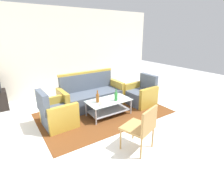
# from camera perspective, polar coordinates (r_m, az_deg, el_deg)

# --- Properties ---
(ground_plane) EXTENTS (14.00, 14.00, 0.00)m
(ground_plane) POSITION_cam_1_polar(r_m,az_deg,el_deg) (4.13, 4.34, -11.07)
(ground_plane) COLOR white
(wall_back) EXTENTS (6.52, 0.12, 2.80)m
(wall_back) POSITION_cam_1_polar(r_m,az_deg,el_deg) (6.31, -13.08, 12.23)
(wall_back) COLOR silver
(wall_back) RESTS_ON ground
(rug) EXTENTS (3.24, 2.00, 0.01)m
(rug) POSITION_cam_1_polar(r_m,az_deg,el_deg) (4.60, -2.49, -7.70)
(rug) COLOR brown
(rug) RESTS_ON ground
(couch) EXTENTS (1.81, 0.76, 0.96)m
(couch) POSITION_cam_1_polar(r_m,az_deg,el_deg) (4.94, -6.77, -2.00)
(couch) COLOR #4C5666
(couch) RESTS_ON rug
(armchair_left) EXTENTS (0.73, 0.79, 0.85)m
(armchair_left) POSITION_cam_1_polar(r_m,az_deg,el_deg) (4.09, -17.66, -7.68)
(armchair_left) COLOR #4C5666
(armchair_left) RESTS_ON rug
(armchair_right) EXTENTS (0.72, 0.78, 0.85)m
(armchair_right) POSITION_cam_1_polar(r_m,az_deg,el_deg) (5.11, 9.62, -1.77)
(armchair_right) COLOR #4C5666
(armchair_right) RESTS_ON rug
(coffee_table) EXTENTS (1.10, 0.60, 0.40)m
(coffee_table) POSITION_cam_1_polar(r_m,az_deg,el_deg) (4.38, -1.08, -5.24)
(coffee_table) COLOR silver
(coffee_table) RESTS_ON rug
(bottle_green) EXTENTS (0.08, 0.08, 0.29)m
(bottle_green) POSITION_cam_1_polar(r_m,az_deg,el_deg) (4.27, 1.33, -2.26)
(bottle_green) COLOR #2D8C38
(bottle_green) RESTS_ON coffee_table
(bottle_brown) EXTENTS (0.08, 0.08, 0.30)m
(bottle_brown) POSITION_cam_1_polar(r_m,az_deg,el_deg) (4.18, -4.78, -2.75)
(bottle_brown) COLOR brown
(bottle_brown) RESTS_ON coffee_table
(cup) EXTENTS (0.08, 0.08, 0.10)m
(cup) POSITION_cam_1_polar(r_m,az_deg,el_deg) (4.03, -3.44, -4.50)
(cup) COLOR silver
(cup) RESTS_ON coffee_table
(wicker_chair) EXTENTS (0.60, 0.60, 0.84)m
(wicker_chair) POSITION_cam_1_polar(r_m,az_deg,el_deg) (3.09, 9.91, -11.60)
(wicker_chair) COLOR #AD844C
(wicker_chair) RESTS_ON ground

